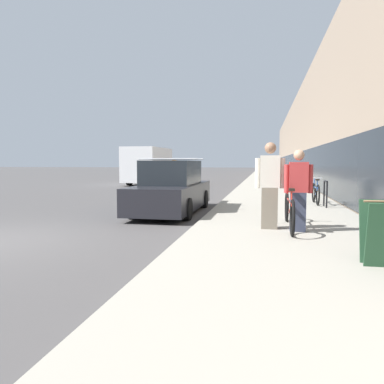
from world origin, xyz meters
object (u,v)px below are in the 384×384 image
(person_bystander, at_px, (270,186))
(person_rider, at_px, (298,191))
(cruiser_bike_nearest, at_px, (316,193))
(moving_truck, at_px, (150,166))
(parked_sedan_curbside, at_px, (172,189))
(bike_rack_hoop, at_px, (325,191))
(tandem_bicycle, at_px, (289,210))

(person_bystander, bearing_deg, person_rider, -20.56)
(cruiser_bike_nearest, xyz_separation_m, moving_truck, (-9.76, 12.45, 0.80))
(person_bystander, xyz_separation_m, parked_sedan_curbside, (-2.90, 3.03, -0.34))
(bike_rack_hoop, bearing_deg, tandem_bicycle, -108.11)
(person_rider, height_order, person_bystander, person_bystander)
(parked_sedan_curbside, distance_m, moving_truck, 15.55)
(tandem_bicycle, distance_m, cruiser_bike_nearest, 5.23)
(moving_truck, bearing_deg, person_bystander, -65.21)
(bike_rack_hoop, relative_size, parked_sedan_curbside, 0.18)
(person_rider, height_order, bike_rack_hoop, person_rider)
(cruiser_bike_nearest, bearing_deg, moving_truck, 128.11)
(parked_sedan_curbside, bearing_deg, person_bystander, -46.23)
(tandem_bicycle, relative_size, person_rider, 1.54)
(person_bystander, relative_size, cruiser_bike_nearest, 1.06)
(tandem_bicycle, xyz_separation_m, parked_sedan_curbside, (-3.32, 2.92, 0.20))
(bike_rack_hoop, bearing_deg, moving_truck, 126.70)
(cruiser_bike_nearest, bearing_deg, person_bystander, -107.24)
(tandem_bicycle, relative_size, moving_truck, 0.38)
(person_bystander, distance_m, moving_truck, 19.44)
(moving_truck, bearing_deg, cruiser_bike_nearest, -51.89)
(cruiser_bike_nearest, relative_size, parked_sedan_curbside, 0.36)
(tandem_bicycle, xyz_separation_m, person_rider, (0.15, -0.32, 0.45))
(tandem_bicycle, distance_m, person_rider, 0.58)
(tandem_bicycle, height_order, moving_truck, moving_truck)
(cruiser_bike_nearest, bearing_deg, bike_rack_hoop, -78.60)
(tandem_bicycle, bearing_deg, person_rider, -65.39)
(bike_rack_hoop, xyz_separation_m, cruiser_bike_nearest, (-0.18, 0.89, -0.14))
(person_rider, bearing_deg, moving_truck, 116.02)
(tandem_bicycle, relative_size, person_bystander, 1.40)
(tandem_bicycle, relative_size, cruiser_bike_nearest, 1.49)
(person_bystander, bearing_deg, bike_rack_hoop, 67.41)
(person_rider, height_order, cruiser_bike_nearest, person_rider)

